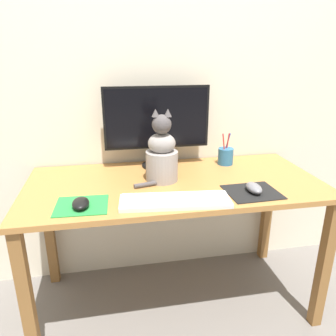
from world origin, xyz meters
TOP-DOWN VIEW (x-y plane):
  - ground_plane at (0.00, 0.00)m, footprint 12.00×12.00m
  - wall_back at (0.00, 0.36)m, footprint 7.00×0.04m
  - desk at (0.00, 0.00)m, footprint 1.42×0.67m
  - monitor at (-0.05, 0.24)m, footprint 0.56×0.17m
  - keyboard at (-0.05, -0.24)m, footprint 0.47×0.19m
  - mousepad_left at (-0.43, -0.19)m, footprint 0.22×0.20m
  - mousepad_right at (0.31, -0.19)m, footprint 0.24×0.21m
  - computer_mouse_left at (-0.43, -0.21)m, footprint 0.07×0.11m
  - computer_mouse_right at (0.32, -0.20)m, footprint 0.06×0.11m
  - cat at (-0.06, 0.03)m, footprint 0.23×0.18m
  - pen_cup at (0.33, 0.20)m, footprint 0.08×0.08m

SIDE VIEW (x-z plane):
  - ground_plane at x=0.00m, z-range 0.00..0.00m
  - desk at x=0.00m, z-range 0.26..0.97m
  - mousepad_left at x=-0.43m, z-range 0.71..0.71m
  - mousepad_right at x=0.31m, z-range 0.71..0.71m
  - keyboard at x=-0.05m, z-range 0.71..0.73m
  - computer_mouse_left at x=-0.43m, z-range 0.71..0.75m
  - computer_mouse_right at x=0.32m, z-range 0.71..0.75m
  - pen_cup at x=0.33m, z-range 0.67..0.85m
  - cat at x=-0.06m, z-range 0.67..1.02m
  - monitor at x=-0.05m, z-range 0.74..1.17m
  - wall_back at x=0.00m, z-range 0.00..2.50m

